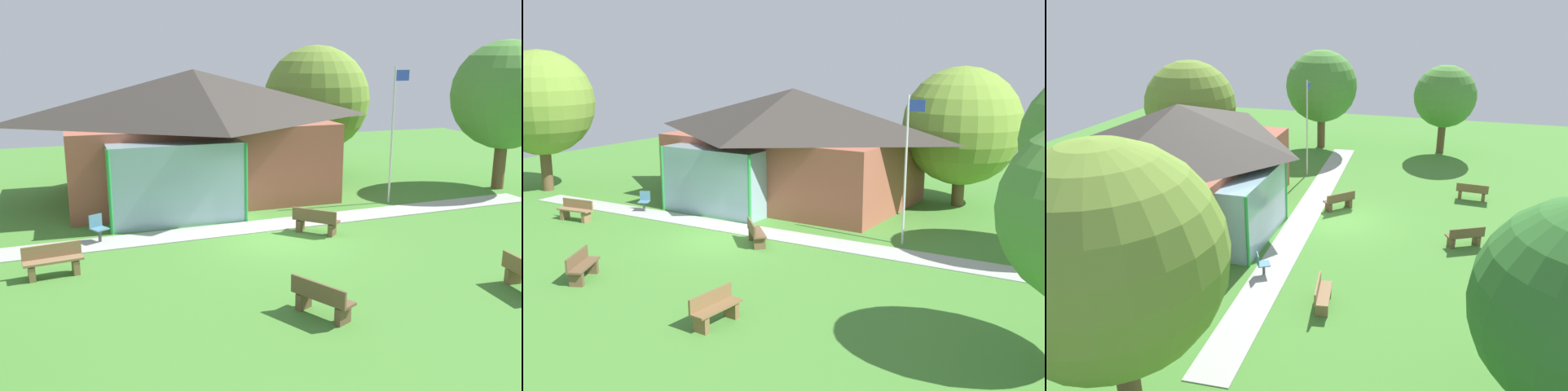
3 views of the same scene
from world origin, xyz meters
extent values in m
plane|color=#478433|center=(0.00, 0.00, 0.00)|extent=(44.00, 44.00, 0.00)
cube|color=#A35642|center=(-1.19, 6.72, 1.54)|extent=(10.08, 6.66, 3.08)
pyramid|color=#38332D|center=(-1.19, 6.72, 4.08)|extent=(11.08, 7.66, 2.00)
cube|color=#8CB2BF|center=(-2.70, 2.79, 1.38)|extent=(4.54, 1.20, 2.77)
cylinder|color=green|center=(-4.97, 2.19, 1.38)|extent=(0.12, 0.12, 2.77)
cylinder|color=green|center=(-0.43, 2.19, 1.38)|extent=(0.12, 0.12, 2.77)
cube|color=#ADADA8|center=(0.00, 1.44, 0.01)|extent=(22.15, 2.20, 0.03)
cylinder|color=silver|center=(5.65, 2.91, 2.62)|extent=(0.08, 0.08, 5.23)
cube|color=blue|center=(5.95, 2.91, 4.88)|extent=(0.60, 0.02, 0.40)
cube|color=olive|center=(-6.72, -1.08, 0.45)|extent=(1.55, 0.64, 0.06)
cube|color=olive|center=(-6.17, -1.00, 0.20)|extent=(0.21, 0.42, 0.39)
cube|color=olive|center=(-7.26, -1.15, 0.20)|extent=(0.21, 0.42, 0.39)
cube|color=olive|center=(-6.74, -0.89, 0.66)|extent=(1.49, 0.27, 0.36)
cube|color=brown|center=(1.30, 0.16, 0.45)|extent=(1.36, 1.38, 0.06)
cube|color=brown|center=(0.92, 0.56, 0.20)|extent=(0.40, 0.39, 0.39)
cube|color=brown|center=(1.69, -0.23, 0.20)|extent=(0.40, 0.39, 0.39)
cube|color=brown|center=(1.17, 0.03, 0.66)|extent=(1.09, 1.12, 0.36)
cube|color=brown|center=(-1.06, -5.46, 0.45)|extent=(1.07, 1.54, 0.06)
cube|color=brown|center=(-1.31, -4.97, 0.20)|extent=(0.43, 0.32, 0.39)
cube|color=brown|center=(-0.81, -5.95, 0.20)|extent=(0.43, 0.32, 0.39)
cube|color=brown|center=(-1.23, -5.55, 0.66)|extent=(0.73, 1.36, 0.36)
cube|color=brown|center=(4.25, -5.87, 0.45)|extent=(0.55, 1.53, 0.06)
cube|color=brown|center=(4.30, -5.32, 0.20)|extent=(0.41, 0.19, 0.39)
cube|color=brown|center=(4.21, -6.42, 0.20)|extent=(0.41, 0.19, 0.39)
cube|color=brown|center=(4.06, -5.86, 0.66)|extent=(0.17, 1.50, 0.36)
cube|color=teal|center=(-5.39, 1.44, 0.44)|extent=(0.60, 0.60, 0.04)
cube|color=teal|center=(-5.49, 1.62, 0.66)|extent=(0.40, 0.25, 0.40)
cylinder|color=#4C4C51|center=(-5.39, 1.44, 0.21)|extent=(0.10, 0.10, 0.42)
cylinder|color=#4C4C51|center=(-5.39, 1.44, 0.01)|extent=(0.36, 0.36, 0.02)
cylinder|color=brown|center=(5.52, 9.72, 0.81)|extent=(0.54, 0.54, 1.61)
sphere|color=olive|center=(5.52, 9.72, 3.53)|extent=(5.11, 5.11, 5.11)
cylinder|color=brown|center=(-12.52, 2.09, 1.20)|extent=(0.53, 0.53, 2.40)
sphere|color=olive|center=(-12.52, 2.09, 4.29)|extent=(5.02, 5.02, 5.02)
camera|label=1|loc=(-6.19, -16.24, 5.68)|focal=39.84mm
camera|label=2|loc=(13.31, -17.15, 6.57)|focal=42.92mm
camera|label=3|loc=(-20.36, -4.34, 9.29)|focal=35.09mm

